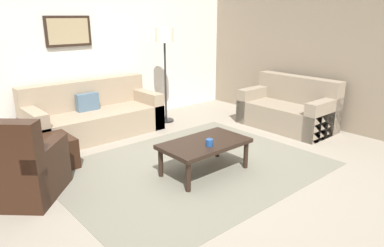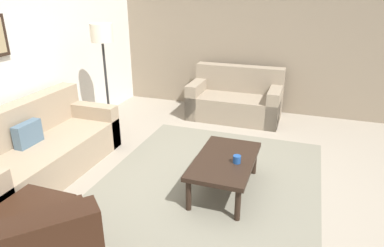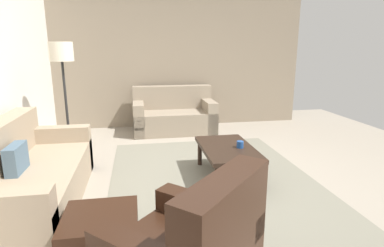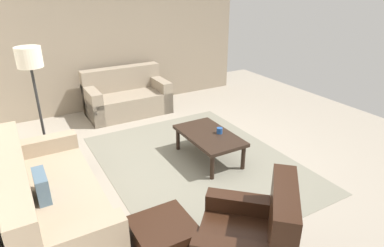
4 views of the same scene
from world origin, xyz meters
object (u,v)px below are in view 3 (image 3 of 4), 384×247
object	(u,v)px
couch_main	(23,180)
couch_loveseat	(174,116)
coffee_table	(228,151)
cup	(240,144)
ottoman	(102,238)
lamp_standing	(62,64)

from	to	relation	value
couch_main	couch_loveseat	world-z (taller)	same
couch_loveseat	coffee_table	distance (m)	2.47
coffee_table	cup	world-z (taller)	cup
ottoman	couch_main	bearing A→B (deg)	40.74
couch_loveseat	coffee_table	size ratio (longest dim) A/B	1.43
ottoman	coffee_table	size ratio (longest dim) A/B	0.51
coffee_table	couch_loveseat	bearing A→B (deg)	9.43
coffee_table	ottoman	bearing A→B (deg)	134.91
lamp_standing	couch_loveseat	bearing A→B (deg)	-49.47
couch_main	couch_loveseat	xyz separation A→B (m)	(2.82, -1.90, 0.00)
couch_main	lamp_standing	distance (m)	1.77
couch_main	ottoman	world-z (taller)	couch_main
lamp_standing	cup	bearing A→B (deg)	-114.81
ottoman	coffee_table	xyz separation A→B (m)	(1.41, -1.42, 0.16)
cup	lamp_standing	xyz separation A→B (m)	(1.04, 2.25, 0.96)
couch_main	coffee_table	bearing A→B (deg)	-80.58
coffee_table	cup	xyz separation A→B (m)	(-0.06, -0.14, 0.09)
coffee_table	lamp_standing	world-z (taller)	lamp_standing
couch_main	lamp_standing	bearing A→B (deg)	-8.34
couch_main	couch_loveseat	size ratio (longest dim) A/B	1.36
ottoman	cup	world-z (taller)	cup
couch_loveseat	couch_main	bearing A→B (deg)	146.02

